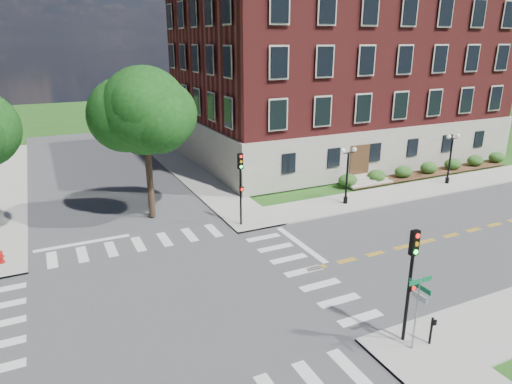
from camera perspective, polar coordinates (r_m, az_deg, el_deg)
name	(u,v)px	position (r m, az deg, el deg)	size (l,w,h in m)	color
ground	(171,303)	(22.24, -10.55, -13.54)	(160.00, 160.00, 0.00)	#235016
road_ew	(171,303)	(22.23, -10.55, -13.53)	(90.00, 12.00, 0.01)	#3D3D3F
road_ns	(171,303)	(22.23, -10.55, -13.52)	(12.00, 90.00, 0.01)	#3D3D3F
sidewalk_ne	(292,177)	(40.85, 4.56, 1.88)	(34.00, 34.00, 0.12)	#9E9B93
crosswalk_east	(304,271)	(24.71, 5.97, -9.83)	(2.20, 10.20, 0.02)	silver
stop_bar_east	(300,244)	(27.74, 5.57, -6.51)	(0.40, 5.50, 0.00)	silver
main_building	(334,74)	(49.52, 9.79, 14.33)	(30.60, 22.40, 16.50)	#9B9589
shrub_row	(428,175)	(44.47, 20.70, 2.02)	(18.00, 2.00, 1.30)	#214C19
tree_d	(145,111)	(30.53, -13.76, 9.81)	(5.69, 5.69, 10.10)	black
traffic_signal_se	(411,272)	(18.78, 18.82, -9.46)	(0.32, 0.36, 4.80)	black
traffic_signal_ne	(241,180)	(29.13, -1.94, 1.51)	(0.36, 0.41, 4.80)	black
twin_lamp_west	(347,172)	(33.93, 11.34, 2.45)	(1.36, 0.36, 4.23)	black
twin_lamp_east	(451,156)	(41.45, 23.14, 4.20)	(1.36, 0.36, 4.23)	black
street_sign_pole	(418,300)	(18.81, 19.62, -12.56)	(1.10, 1.10, 3.10)	gray
push_button_post	(432,329)	(20.08, 21.11, -15.72)	(0.14, 0.21, 1.20)	black
fire_hydrant	(1,257)	(28.62, -29.26, -7.11)	(0.35, 0.35, 0.75)	#A10D0C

